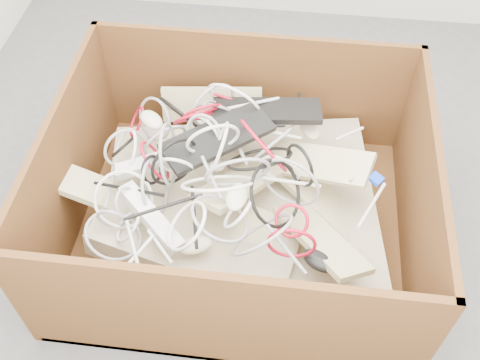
# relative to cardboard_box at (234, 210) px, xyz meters

# --- Properties ---
(ground) EXTENTS (3.00, 3.00, 0.00)m
(ground) POSITION_rel_cardboard_box_xyz_m (0.10, 0.06, -0.14)
(ground) COLOR #49494B
(ground) RESTS_ON ground
(cardboard_box) EXTENTS (1.32, 1.10, 0.59)m
(cardboard_box) POSITION_rel_cardboard_box_xyz_m (0.00, 0.00, 0.00)
(cardboard_box) COLOR #402810
(cardboard_box) RESTS_ON ground
(keyboard_pile) EXTENTS (1.16, 0.92, 0.36)m
(keyboard_pile) POSITION_rel_cardboard_box_xyz_m (0.02, 0.07, 0.15)
(keyboard_pile) COLOR beige
(keyboard_pile) RESTS_ON cardboard_box
(mice_scatter) EXTENTS (0.81, 0.70, 0.21)m
(mice_scatter) POSITION_rel_cardboard_box_xyz_m (-0.04, -0.02, 0.21)
(mice_scatter) COLOR beige
(mice_scatter) RESTS_ON keyboard_pile
(power_strip_left) EXTENTS (0.29, 0.12, 0.12)m
(power_strip_left) POSITION_rel_cardboard_box_xyz_m (-0.29, -0.00, 0.24)
(power_strip_left) COLOR silver
(power_strip_left) RESTS_ON keyboard_pile
(power_strip_right) EXTENTS (0.27, 0.24, 0.10)m
(power_strip_right) POSITION_rel_cardboard_box_xyz_m (-0.26, -0.21, 0.20)
(power_strip_right) COLOR silver
(power_strip_right) RESTS_ON keyboard_pile
(vga_plug) EXTENTS (0.06, 0.06, 0.03)m
(vga_plug) POSITION_rel_cardboard_box_xyz_m (0.51, 0.04, 0.21)
(vga_plug) COLOR #0D3ACE
(vga_plug) RESTS_ON keyboard_pile
(cable_tangle) EXTENTS (1.05, 0.93, 0.43)m
(cable_tangle) POSITION_rel_cardboard_box_xyz_m (-0.10, 0.00, 0.27)
(cable_tangle) COLOR silver
(cable_tangle) RESTS_ON keyboard_pile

